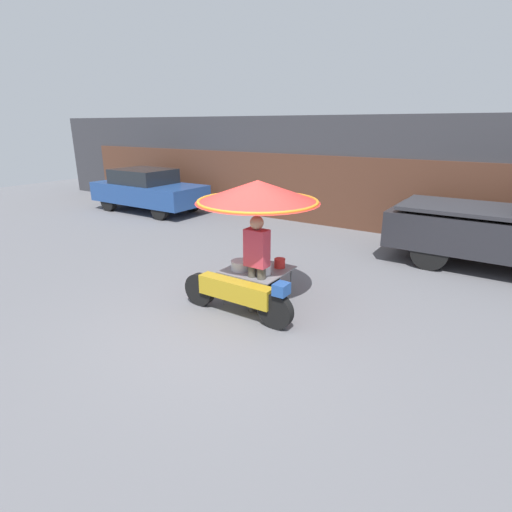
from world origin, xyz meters
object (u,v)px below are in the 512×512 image
vendor_motorcycle_cart (256,207)px  vendor_person (257,260)px  potted_plant (122,190)px  parked_car (148,190)px

vendor_motorcycle_cart → vendor_person: 0.86m
vendor_person → potted_plant: size_ratio=2.04×
vendor_person → potted_plant: bearing=151.7°
parked_car → vendor_motorcycle_cart: bearing=-30.3°
vendor_person → potted_plant: vendor_person is taller
vendor_motorcycle_cart → parked_car: (-7.48, 4.38, -0.92)m
parked_car → potted_plant: size_ratio=5.23×
vendor_person → parked_car: (-7.69, 4.67, -0.14)m
vendor_motorcycle_cart → vendor_person: vendor_motorcycle_cart is taller
parked_car → potted_plant: (-2.44, 0.79, -0.33)m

